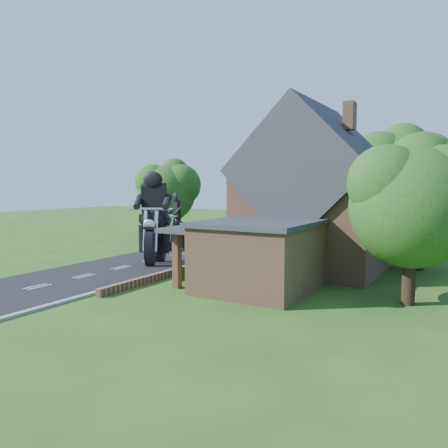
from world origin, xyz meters
The scene contains 19 objects.
ground centered at (0.00, 0.00, 0.00)m, with size 120.00×120.00×0.00m, color #285116.
road centered at (0.00, 0.00, 0.01)m, with size 7.00×80.00×0.02m, color black.
kerb centered at (3.65, 0.00, 0.06)m, with size 0.30×80.00×0.12m, color gray.
garden_wall centered at (4.30, 5.00, 0.20)m, with size 0.30×22.00×0.40m, color #91634A.
house centered at (10.49, 6.00, 4.34)m, with size 9.54×8.64×10.24m.
annex centered at (9.87, -0.80, 1.77)m, with size 7.05×5.94×3.44m.
tree_annex_side centered at (17.13, 0.10, 4.69)m, with size 5.64×5.20×7.48m.
tree_house_right centered at (16.65, 8.62, 5.19)m, with size 6.51×6.00×8.40m.
tree_behind_house centered at (14.18, 16.14, 6.23)m, with size 7.81×7.20×10.08m.
tree_behind_left centered at (8.16, 17.13, 5.73)m, with size 6.94×6.40×9.16m.
tree_far_road centered at (-6.86, 14.11, 4.84)m, with size 6.08×5.60×7.84m.
shrub_a centered at (5.30, -1.00, 0.55)m, with size 0.90×0.90×1.10m, color #113512.
shrub_b centered at (5.30, 1.50, 0.55)m, with size 0.90×0.90×1.10m, color #113512.
shrub_c centered at (5.30, 4.00, 0.55)m, with size 0.90×0.90×1.10m, color #113512.
shrub_d centered at (5.30, 9.00, 0.55)m, with size 0.90×0.90×1.10m, color #113512.
shrub_e centered at (5.30, 11.50, 0.55)m, with size 0.90×0.90×1.10m, color #113512.
shrub_f centered at (5.30, 14.00, 0.55)m, with size 0.90×0.90×1.10m, color #113512.
motorcycle_lead centered at (1.10, 2.01, 0.90)m, with size 0.49×1.94×1.81m, color black, non-canonical shape.
motorcycle_follow centered at (-1.28, 7.62, 0.69)m, with size 0.37×1.48×1.38m, color black, non-canonical shape.
Camera 1 is at (19.29, -20.04, 5.18)m, focal length 35.00 mm.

